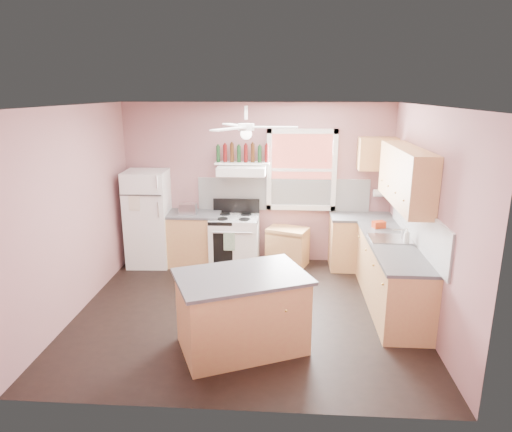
# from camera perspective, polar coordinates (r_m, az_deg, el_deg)

# --- Properties ---
(floor) EXTENTS (4.50, 4.50, 0.00)m
(floor) POSITION_cam_1_polar(r_m,az_deg,el_deg) (6.30, -1.11, -11.74)
(floor) COLOR black
(floor) RESTS_ON ground
(ceiling) EXTENTS (4.50, 4.50, 0.00)m
(ceiling) POSITION_cam_1_polar(r_m,az_deg,el_deg) (5.61, -1.26, 13.61)
(ceiling) COLOR white
(ceiling) RESTS_ON ground
(wall_back) EXTENTS (4.50, 0.05, 2.70)m
(wall_back) POSITION_cam_1_polar(r_m,az_deg,el_deg) (7.78, 0.11, 4.08)
(wall_back) COLOR #916162
(wall_back) RESTS_ON ground
(wall_right) EXTENTS (0.05, 4.00, 2.70)m
(wall_right) POSITION_cam_1_polar(r_m,az_deg,el_deg) (6.06, 20.78, -0.20)
(wall_right) COLOR #916162
(wall_right) RESTS_ON ground
(wall_left) EXTENTS (0.05, 4.00, 2.70)m
(wall_left) POSITION_cam_1_polar(r_m,az_deg,el_deg) (6.42, -21.85, 0.53)
(wall_left) COLOR #916162
(wall_left) RESTS_ON ground
(backsplash_back) EXTENTS (2.90, 0.03, 0.55)m
(backsplash_back) POSITION_cam_1_polar(r_m,az_deg,el_deg) (7.76, 3.41, 2.71)
(backsplash_back) COLOR white
(backsplash_back) RESTS_ON wall_back
(backsplash_right) EXTENTS (0.03, 2.60, 0.55)m
(backsplash_right) POSITION_cam_1_polar(r_m,az_deg,el_deg) (6.37, 19.53, -0.99)
(backsplash_right) COLOR white
(backsplash_right) RESTS_ON wall_right
(window_view) EXTENTS (1.00, 0.02, 1.20)m
(window_view) POSITION_cam_1_polar(r_m,az_deg,el_deg) (7.68, 5.71, 5.76)
(window_view) COLOR brown
(window_view) RESTS_ON wall_back
(window_frame) EXTENTS (1.16, 0.07, 1.36)m
(window_frame) POSITION_cam_1_polar(r_m,az_deg,el_deg) (7.66, 5.72, 5.72)
(window_frame) COLOR white
(window_frame) RESTS_ON wall_back
(refrigerator) EXTENTS (0.72, 0.70, 1.61)m
(refrigerator) POSITION_cam_1_polar(r_m,az_deg,el_deg) (7.87, -13.32, -0.28)
(refrigerator) COLOR white
(refrigerator) RESTS_ON floor
(base_cabinet_left) EXTENTS (0.90, 0.60, 0.86)m
(base_cabinet_left) POSITION_cam_1_polar(r_m,az_deg,el_deg) (7.84, -7.81, -2.93)
(base_cabinet_left) COLOR #BE7F4F
(base_cabinet_left) RESTS_ON floor
(counter_left) EXTENTS (0.92, 0.62, 0.04)m
(counter_left) POSITION_cam_1_polar(r_m,az_deg,el_deg) (7.71, -7.93, 0.25)
(counter_left) COLOR #464649
(counter_left) RESTS_ON base_cabinet_left
(toaster) EXTENTS (0.28, 0.16, 0.18)m
(toaster) POSITION_cam_1_polar(r_m,az_deg,el_deg) (7.61, -8.51, 0.88)
(toaster) COLOR silver
(toaster) RESTS_ON counter_left
(stove) EXTENTS (0.79, 0.64, 0.86)m
(stove) POSITION_cam_1_polar(r_m,az_deg,el_deg) (7.66, -2.67, -3.24)
(stove) COLOR white
(stove) RESTS_ON floor
(range_hood) EXTENTS (0.78, 0.50, 0.14)m
(range_hood) POSITION_cam_1_polar(r_m,az_deg,el_deg) (7.48, -1.79, 5.72)
(range_hood) COLOR white
(range_hood) RESTS_ON wall_back
(bottle_shelf) EXTENTS (0.90, 0.26, 0.03)m
(bottle_shelf) POSITION_cam_1_polar(r_m,az_deg,el_deg) (7.58, -1.71, 6.62)
(bottle_shelf) COLOR white
(bottle_shelf) RESTS_ON range_hood
(cart) EXTENTS (0.76, 0.63, 0.65)m
(cart) POSITION_cam_1_polar(r_m,az_deg,el_deg) (7.77, 3.96, -3.82)
(cart) COLOR #BE7F4F
(cart) RESTS_ON floor
(base_cabinet_corner) EXTENTS (1.00, 0.60, 0.86)m
(base_cabinet_corner) POSITION_cam_1_polar(r_m,az_deg,el_deg) (7.79, 12.92, -3.31)
(base_cabinet_corner) COLOR #BE7F4F
(base_cabinet_corner) RESTS_ON floor
(base_cabinet_right) EXTENTS (0.60, 2.20, 0.86)m
(base_cabinet_right) POSITION_cam_1_polar(r_m,az_deg,el_deg) (6.54, 16.53, -7.23)
(base_cabinet_right) COLOR #BE7F4F
(base_cabinet_right) RESTS_ON floor
(counter_corner) EXTENTS (1.02, 0.62, 0.04)m
(counter_corner) POSITION_cam_1_polar(r_m,az_deg,el_deg) (7.66, 13.12, -0.12)
(counter_corner) COLOR #464649
(counter_corner) RESTS_ON base_cabinet_corner
(counter_right) EXTENTS (0.62, 2.22, 0.04)m
(counter_right) POSITION_cam_1_polar(r_m,az_deg,el_deg) (6.38, 16.75, -3.50)
(counter_right) COLOR #464649
(counter_right) RESTS_ON base_cabinet_right
(sink) EXTENTS (0.55, 0.45, 0.03)m
(sink) POSITION_cam_1_polar(r_m,az_deg,el_deg) (6.56, 16.38, -2.81)
(sink) COLOR silver
(sink) RESTS_ON counter_right
(faucet) EXTENTS (0.03, 0.03, 0.14)m
(faucet) POSITION_cam_1_polar(r_m,az_deg,el_deg) (6.58, 17.79, -2.20)
(faucet) COLOR silver
(faucet) RESTS_ON sink
(upper_cabinet_right) EXTENTS (0.33, 1.80, 0.76)m
(upper_cabinet_right) POSITION_cam_1_polar(r_m,az_deg,el_deg) (6.39, 18.21, 4.75)
(upper_cabinet_right) COLOR #BE7F4F
(upper_cabinet_right) RESTS_ON wall_right
(upper_cabinet_corner) EXTENTS (0.60, 0.33, 0.52)m
(upper_cabinet_corner) POSITION_cam_1_polar(r_m,az_deg,el_deg) (7.62, 14.93, 7.53)
(upper_cabinet_corner) COLOR #BE7F4F
(upper_cabinet_corner) RESTS_ON wall_back
(paper_towel) EXTENTS (0.26, 0.12, 0.12)m
(paper_towel) POSITION_cam_1_polar(r_m,az_deg,el_deg) (7.79, 15.43, 2.78)
(paper_towel) COLOR white
(paper_towel) RESTS_ON wall_back
(island) EXTENTS (1.58, 1.32, 0.86)m
(island) POSITION_cam_1_polar(r_m,az_deg,el_deg) (5.30, -1.77, -12.06)
(island) COLOR #BE7F4F
(island) RESTS_ON floor
(island_top) EXTENTS (1.68, 1.42, 0.04)m
(island_top) POSITION_cam_1_polar(r_m,az_deg,el_deg) (5.11, -1.81, -7.58)
(island_top) COLOR #464649
(island_top) RESTS_ON island
(ceiling_fan_hub) EXTENTS (0.20, 0.20, 0.08)m
(ceiling_fan_hub) POSITION_cam_1_polar(r_m,az_deg,el_deg) (5.63, -1.24, 11.06)
(ceiling_fan_hub) COLOR white
(ceiling_fan_hub) RESTS_ON ceiling
(soap_bottle) EXTENTS (0.10, 0.10, 0.22)m
(soap_bottle) POSITION_cam_1_polar(r_m,az_deg,el_deg) (6.40, 18.34, -2.37)
(soap_bottle) COLOR silver
(soap_bottle) RESTS_ON counter_right
(red_caddy) EXTENTS (0.21, 0.17, 0.10)m
(red_caddy) POSITION_cam_1_polar(r_m,az_deg,el_deg) (7.04, 15.10, -1.04)
(red_caddy) COLOR #AB2E0E
(red_caddy) RESTS_ON counter_right
(wine_bottles) EXTENTS (0.86, 0.06, 0.31)m
(wine_bottles) POSITION_cam_1_polar(r_m,az_deg,el_deg) (7.56, -1.71, 7.81)
(wine_bottles) COLOR #143819
(wine_bottles) RESTS_ON bottle_shelf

